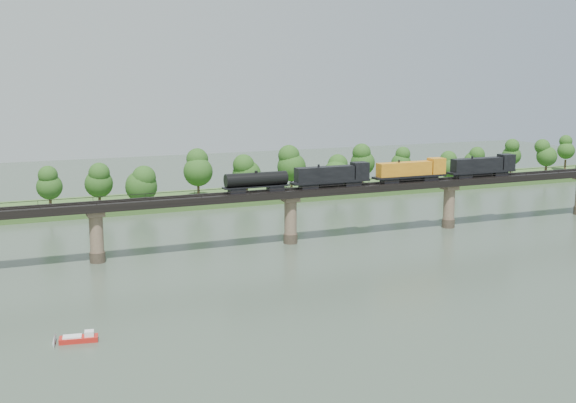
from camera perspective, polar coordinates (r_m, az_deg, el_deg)
name	(u,v)px	position (r m, az deg, el deg)	size (l,w,h in m)	color
ground	(358,280)	(126.95, 5.55, -6.21)	(400.00, 400.00, 0.00)	#324034
far_bank	(214,198)	(203.60, -5.89, 0.28)	(300.00, 24.00, 1.60)	#305220
bridge	(290,218)	(151.88, 0.20, -1.30)	(236.00, 30.00, 11.50)	#473A2D
bridge_superstructure	(291,188)	(150.74, 0.20, 1.06)	(220.00, 4.90, 0.75)	black
far_treeline	(189,173)	(195.87, -7.84, 2.22)	(289.06, 17.54, 13.60)	#382619
freight_train	(385,172)	(160.56, 7.65, 2.29)	(72.41, 2.82, 4.98)	black
motorboat	(79,338)	(102.65, -16.17, -10.33)	(5.29, 2.65, 1.42)	red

